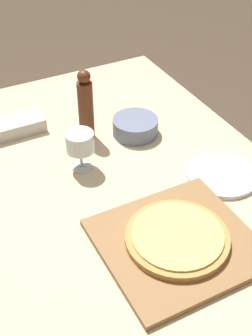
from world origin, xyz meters
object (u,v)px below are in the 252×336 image
at_px(pizza, 177,237).
at_px(pepper_mill, 86,107).
at_px(small_bowl, 135,126).
at_px(wine_glass, 80,143).

relative_size(pizza, pepper_mill, 1.08).
relative_size(pepper_mill, small_bowl, 1.61).
bearing_deg(wine_glass, small_bowl, 20.51).
xyz_separation_m(pepper_mill, wine_glass, (-0.08, -0.14, -0.02)).
bearing_deg(pizza, wine_glass, 102.71).
bearing_deg(wine_glass, pepper_mill, 60.13).
height_order(pepper_mill, small_bowl, pepper_mill).
distance_m(pepper_mill, wine_glass, 0.17).
bearing_deg(pepper_mill, pizza, -89.12).
bearing_deg(pizza, pepper_mill, 90.88).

